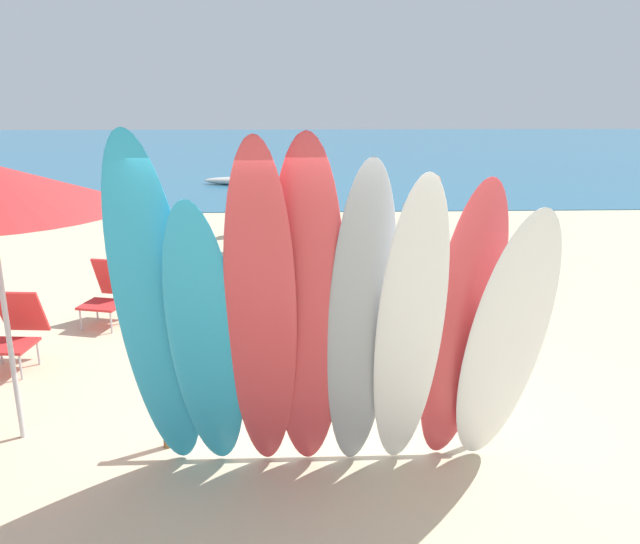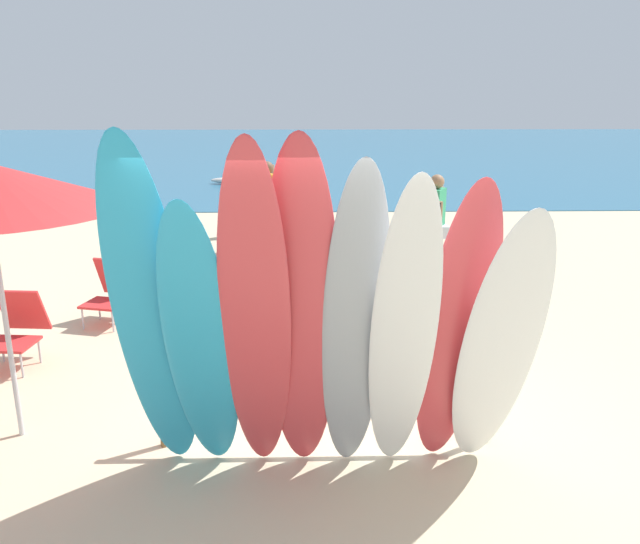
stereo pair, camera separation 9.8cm
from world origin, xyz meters
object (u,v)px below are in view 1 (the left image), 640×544
Objects in this scene: beachgoer_near_rack at (421,235)px; surfboard_white_5 at (408,339)px; beachgoer_photographing at (264,200)px; beachgoer_strolling at (251,255)px; surfboard_teal_1 at (206,349)px; distant_boat at (261,182)px; surfboard_red_3 at (307,321)px; surfboard_red_2 at (262,327)px; surfboard_teal_0 at (157,321)px; beach_chair_red at (15,328)px; surfboard_grey_4 at (360,331)px; surfboard_red_6 at (460,334)px; beachgoer_midbeach at (255,188)px; surfboard_white_7 at (504,349)px; surfboard_rack at (329,386)px; beachgoer_by_water at (432,218)px; beach_chair_blue at (109,290)px.

surfboard_white_5 is at bearing -127.00° from beachgoer_near_rack.
beachgoer_strolling is at bearing 139.60° from beachgoer_photographing.
distant_boat is at bearing 94.11° from surfboard_teal_1.
surfboard_red_3 is at bearing -115.42° from beachgoer_strolling.
distant_boat is at bearing 92.15° from surfboard_red_2.
beachgoer_strolling is at bearing 86.59° from surfboard_teal_0.
beachgoer_strolling is at bearing 27.37° from beach_chair_red.
surfboard_grey_4 reaches higher than beachgoer_photographing.
beachgoer_near_rack reaches higher than beach_chair_red.
surfboard_red_2 is 1.44m from surfboard_red_6.
surfboard_red_3 reaches higher than distant_boat.
distant_boat is at bearing -102.14° from beachgoer_midbeach.
surfboard_red_3 is 7.54m from beachgoer_photographing.
beachgoer_strolling is 5.62m from beachgoer_midbeach.
surfboard_red_3 reaches higher than beach_chair_red.
surfboard_teal_0 is at bearing -132.89° from beachgoer_strolling.
surfboard_teal_1 is 1.42× the size of beachgoer_photographing.
beachgoer_midbeach is (-2.33, 9.01, -0.14)m from surfboard_white_7.
surfboard_teal_0 is 1.42m from surfboard_grey_4.
surfboard_teal_0 is at bearing 175.78° from surfboard_white_7.
surfboard_red_3 is 3.47m from beachgoer_strolling.
surfboard_rack reaches higher than distant_boat.
surfboard_red_6 reaches higher than beachgoer_by_water.
surfboard_grey_4 is 4.73m from beach_chair_blue.
surfboard_rack is 1.68× the size of beachgoer_photographing.
beach_chair_red is (-4.82, -2.16, -0.51)m from beachgoer_near_rack.
surfboard_red_6 is at bearing -98.14° from beachgoer_strolling.
beach_chair_red is at bearing 150.34° from beachgoer_by_water.
surfboard_teal_1 is (0.33, -0.02, -0.21)m from surfboard_teal_0.
distant_boat is at bearing 95.16° from surfboard_rack.
surfboard_grey_4 is 1.54× the size of beachgoer_midbeach.
surfboard_rack is 1.03m from surfboard_red_3.
surfboard_teal_0 is 7.49m from beachgoer_photographing.
beach_chair_blue is at bearing 125.04° from surfboard_red_3.
surfboard_teal_0 is at bearing 178.62° from beachgoer_by_water.
beachgoer_midbeach is 2.04× the size of beach_chair_blue.
distant_boat is at bearing -37.36° from beachgoer_photographing.
surfboard_red_2 is at bearing -125.71° from surfboard_rack.
beachgoer_by_water is at bearing 4.30° from beachgoer_strolling.
surfboard_rack is at bearing -34.63° from beach_chair_blue.
surfboard_teal_0 is 1.14× the size of surfboard_red_6.
surfboard_grey_4 is at bearing 176.06° from surfboard_white_7.
beachgoer_near_rack is (2.01, 4.60, -0.39)m from surfboard_red_2.
surfboard_teal_0 reaches higher than beachgoer_strolling.
surfboard_teal_1 reaches higher than beachgoer_photographing.
surfboard_white_5 reaches higher than beach_chair_blue.
beachgoer_near_rack is 3.81m from beachgoer_photographing.
surfboard_red_3 reaches higher than beachgoer_strolling.
surfboard_red_2 reaches higher than surfboard_grey_4.
distant_boat is (-2.94, 11.91, -0.80)m from beachgoer_near_rack.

